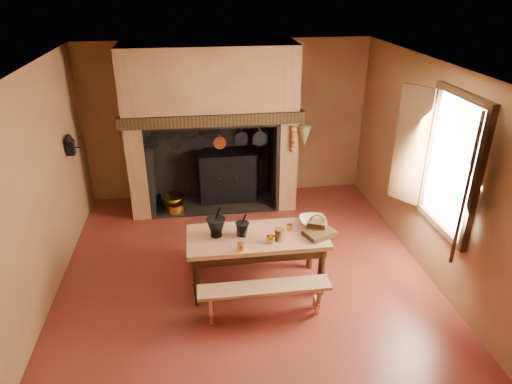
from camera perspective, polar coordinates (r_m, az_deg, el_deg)
floor at (r=6.38m, az=-1.24°, el=-10.61°), size 5.50×5.50×0.00m
ceiling at (r=5.23m, az=-1.53°, el=14.96°), size 5.50×5.50×0.00m
back_wall at (r=8.23m, az=-3.59°, el=8.85°), size 5.00×0.02×2.80m
wall_left at (r=5.96m, az=-26.01°, el=-0.56°), size 0.02×5.50×2.80m
wall_right at (r=6.41m, az=21.42°, el=2.11°), size 0.02×5.50×2.80m
wall_front at (r=3.39m, az=4.27°, el=-18.74°), size 5.00×0.02×2.80m
chimney_breast at (r=7.68m, az=-5.68°, el=10.74°), size 2.95×0.96×2.80m
iron_range at (r=8.26m, az=-3.55°, el=2.14°), size 1.12×0.55×1.60m
hearth_pans at (r=8.21m, az=-10.37°, el=-1.39°), size 0.51×0.62×0.20m
hanging_pans at (r=7.33m, az=-5.66°, el=6.33°), size 1.92×0.29×0.27m
onion_string at (r=7.49m, az=4.72°, el=6.53°), size 0.12×0.10×0.46m
herb_bunch at (r=7.51m, az=6.08°, el=6.94°), size 0.20×0.20×0.35m
window at (r=5.91m, az=22.35°, el=3.16°), size 0.39×1.75×1.76m
wall_coffee_mill at (r=7.27m, az=-22.27°, el=5.64°), size 0.23×0.16×0.31m
work_table at (r=5.88m, az=0.13°, el=-6.44°), size 1.77×0.79×0.77m
bench_front at (r=5.55m, az=1.04°, el=-12.60°), size 1.58×0.28×0.44m
bench_back at (r=6.52m, az=-0.59°, el=-5.83°), size 1.73×0.30×0.49m
mortar_large at (r=5.76m, az=-5.01°, el=-4.29°), size 0.24×0.24×0.41m
mortar_small at (r=5.76m, az=-1.72°, el=-4.58°), size 0.18×0.18×0.30m
coffee_grinder at (r=5.79m, az=-1.73°, el=-4.78°), size 0.17×0.15×0.18m
brass_mug_a at (r=5.50m, az=-1.94°, el=-6.86°), size 0.10×0.10×0.09m
brass_mug_b at (r=5.92m, az=4.18°, el=-4.44°), size 0.09×0.09×0.08m
mixing_bowl at (r=6.08m, az=7.11°, el=-3.67°), size 0.37×0.37×0.09m
stoneware_crock at (r=5.69m, az=2.95°, el=-5.31°), size 0.13×0.13×0.15m
glass_jar at (r=5.93m, az=6.81°, el=-4.22°), size 0.09×0.09×0.13m
wicker_basket at (r=5.94m, az=7.64°, el=-4.13°), size 0.28×0.25×0.23m
wooden_tray at (r=5.85m, az=7.98°, el=-5.13°), size 0.45×0.40×0.06m
brass_cup at (r=5.65m, az=1.85°, el=-5.93°), size 0.13×0.13×0.09m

